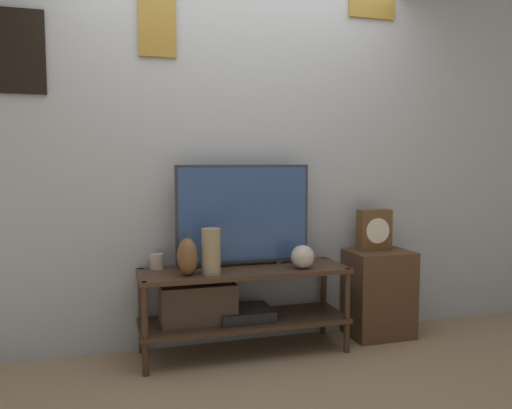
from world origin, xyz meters
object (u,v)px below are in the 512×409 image
(vase_tall_ceramic, at_px, (211,251))
(mantel_clock, at_px, (374,230))
(vase_urn_stoneware, at_px, (187,257))
(candle_jar, at_px, (157,261))
(television, at_px, (243,214))
(vase_round_glass, at_px, (303,257))

(vase_tall_ceramic, relative_size, mantel_clock, 0.97)
(vase_urn_stoneware, height_order, candle_jar, vase_urn_stoneware)
(television, bearing_deg, candle_jar, 174.44)
(vase_round_glass, height_order, candle_jar, vase_round_glass)
(vase_urn_stoneware, height_order, mantel_clock, mantel_clock)
(vase_tall_ceramic, distance_m, vase_urn_stoneware, 0.15)
(vase_round_glass, xyz_separation_m, mantel_clock, (0.63, 0.19, 0.13))
(vase_tall_ceramic, bearing_deg, mantel_clock, 8.48)
(television, distance_m, mantel_clock, 1.00)
(candle_jar, xyz_separation_m, mantel_clock, (1.56, -0.07, 0.16))
(vase_tall_ceramic, xyz_separation_m, mantel_clock, (1.25, 0.19, 0.06))
(vase_round_glass, bearing_deg, television, 150.82)
(candle_jar, distance_m, mantel_clock, 1.57)
(vase_urn_stoneware, xyz_separation_m, vase_round_glass, (0.76, -0.01, -0.04))
(vase_tall_ceramic, distance_m, mantel_clock, 1.26)
(vase_tall_ceramic, height_order, vase_round_glass, vase_tall_ceramic)
(mantel_clock, bearing_deg, candle_jar, 177.61)
(television, height_order, vase_round_glass, television)
(television, relative_size, candle_jar, 9.17)
(vase_tall_ceramic, relative_size, candle_jar, 2.89)
(vase_tall_ceramic, height_order, mantel_clock, mantel_clock)
(candle_jar, height_order, mantel_clock, mantel_clock)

